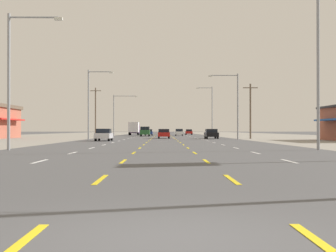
{
  "coord_description": "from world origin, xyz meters",
  "views": [
    {
      "loc": [
        -0.1,
        -6.05,
        1.33
      ],
      "look_at": [
        0.63,
        58.37,
        1.83
      ],
      "focal_mm": 52.33,
      "sensor_mm": 36.0,
      "label": 1
    }
  ],
  "objects_px": {
    "sedan_far_left_nearest": "(104,135)",
    "streetlight_left_row_0": "(14,71)",
    "suv_inner_left_midfar": "(145,131)",
    "streetlight_right_row_1": "(235,101)",
    "sedan_inner_left_farther": "(149,132)",
    "streetlight_left_row_2": "(117,111)",
    "streetlight_right_row_2": "(211,108)",
    "sedan_center_turn_mid": "(164,134)",
    "sedan_far_right_near": "(211,134)",
    "streetlight_left_row_1": "(91,100)",
    "sedan_far_right_distant_b": "(189,132)",
    "streetlight_right_row_0": "(310,53)",
    "hatchback_inner_right_far": "(179,132)",
    "box_truck_far_left_farthest": "(134,128)",
    "sedan_center_turn_distant_a": "(162,132)"
  },
  "relations": [
    {
      "from": "sedan_far_left_nearest",
      "to": "streetlight_left_row_0",
      "type": "distance_m",
      "value": 27.16
    },
    {
      "from": "suv_inner_left_midfar",
      "to": "streetlight_right_row_1",
      "type": "height_order",
      "value": "streetlight_right_row_1"
    },
    {
      "from": "sedan_inner_left_farther",
      "to": "streetlight_left_row_2",
      "type": "bearing_deg",
      "value": -117.78
    },
    {
      "from": "sedan_far_left_nearest",
      "to": "streetlight_right_row_2",
      "type": "relative_size",
      "value": 0.44
    },
    {
      "from": "streetlight_left_row_2",
      "to": "streetlight_right_row_2",
      "type": "bearing_deg",
      "value": 0.0
    },
    {
      "from": "sedan_center_turn_mid",
      "to": "sedan_inner_left_farther",
      "type": "height_order",
      "value": "same"
    },
    {
      "from": "sedan_far_right_near",
      "to": "streetlight_left_row_1",
      "type": "bearing_deg",
      "value": -160.58
    },
    {
      "from": "streetlight_right_row_1",
      "to": "streetlight_right_row_2",
      "type": "relative_size",
      "value": 0.88
    },
    {
      "from": "streetlight_right_row_1",
      "to": "sedan_inner_left_farther",
      "type": "bearing_deg",
      "value": 105.71
    },
    {
      "from": "sedan_center_turn_mid",
      "to": "sedan_far_right_distant_b",
      "type": "distance_m",
      "value": 57.1
    },
    {
      "from": "streetlight_right_row_0",
      "to": "streetlight_right_row_1",
      "type": "xyz_separation_m",
      "value": [
        0.08,
        34.35,
        -1.12
      ]
    },
    {
      "from": "sedan_far_right_near",
      "to": "streetlight_right_row_0",
      "type": "height_order",
      "value": "streetlight_right_row_0"
    },
    {
      "from": "sedan_far_right_near",
      "to": "hatchback_inner_right_far",
      "type": "xyz_separation_m",
      "value": [
        -3.48,
        38.19,
        0.03
      ]
    },
    {
      "from": "box_truck_far_left_farthest",
      "to": "sedan_far_right_distant_b",
      "type": "height_order",
      "value": "box_truck_far_left_farthest"
    },
    {
      "from": "sedan_inner_left_farther",
      "to": "streetlight_right_row_1",
      "type": "xyz_separation_m",
      "value": [
        13.0,
        -46.21,
        4.5
      ]
    },
    {
      "from": "streetlight_left_row_2",
      "to": "sedan_inner_left_farther",
      "type": "bearing_deg",
      "value": 62.22
    },
    {
      "from": "sedan_inner_left_farther",
      "to": "streetlight_left_row_2",
      "type": "distance_m",
      "value": 14.09
    },
    {
      "from": "sedan_center_turn_mid",
      "to": "suv_inner_left_midfar",
      "type": "height_order",
      "value": "suv_inner_left_midfar"
    },
    {
      "from": "streetlight_left_row_1",
      "to": "streetlight_left_row_2",
      "type": "xyz_separation_m",
      "value": [
        0.29,
        34.35,
        -0.31
      ]
    },
    {
      "from": "sedan_center_turn_distant_a",
      "to": "sedan_far_right_distant_b",
      "type": "distance_m",
      "value": 11.04
    },
    {
      "from": "sedan_center_turn_distant_a",
      "to": "sedan_far_right_distant_b",
      "type": "height_order",
      "value": "same"
    },
    {
      "from": "sedan_far_left_nearest",
      "to": "streetlight_right_row_2",
      "type": "xyz_separation_m",
      "value": [
        16.99,
        42.04,
        5.06
      ]
    },
    {
      "from": "sedan_center_turn_distant_a",
      "to": "sedan_far_right_distant_b",
      "type": "bearing_deg",
      "value": 49.07
    },
    {
      "from": "streetlight_left_row_1",
      "to": "sedan_far_left_nearest",
      "type": "bearing_deg",
      "value": -70.7
    },
    {
      "from": "streetlight_left_row_1",
      "to": "streetlight_right_row_1",
      "type": "height_order",
      "value": "streetlight_left_row_1"
    },
    {
      "from": "sedan_inner_left_farther",
      "to": "streetlight_left_row_2",
      "type": "xyz_separation_m",
      "value": [
        -6.25,
        -11.86,
        4.36
      ]
    },
    {
      "from": "sedan_far_left_nearest",
      "to": "sedan_center_turn_distant_a",
      "type": "height_order",
      "value": "same"
    },
    {
      "from": "suv_inner_left_midfar",
      "to": "streetlight_left_row_0",
      "type": "distance_m",
      "value": 68.33
    },
    {
      "from": "sedan_center_turn_mid",
      "to": "sedan_inner_left_farther",
      "type": "xyz_separation_m",
      "value": [
        -3.39,
        37.49,
        0.0
      ]
    },
    {
      "from": "sedan_far_left_nearest",
      "to": "suv_inner_left_midfar",
      "type": "height_order",
      "value": "suv_inner_left_midfar"
    },
    {
      "from": "streetlight_left_row_0",
      "to": "streetlight_right_row_0",
      "type": "height_order",
      "value": "streetlight_right_row_0"
    },
    {
      "from": "box_truck_far_left_farthest",
      "to": "streetlight_right_row_1",
      "type": "height_order",
      "value": "streetlight_right_row_1"
    },
    {
      "from": "sedan_center_turn_distant_a",
      "to": "suv_inner_left_midfar",
      "type": "bearing_deg",
      "value": -98.32
    },
    {
      "from": "sedan_far_right_near",
      "to": "streetlight_right_row_0",
      "type": "bearing_deg",
      "value": -86.46
    },
    {
      "from": "streetlight_right_row_2",
      "to": "sedan_center_turn_distant_a",
      "type": "bearing_deg",
      "value": 113.96
    },
    {
      "from": "hatchback_inner_right_far",
      "to": "sedan_center_turn_mid",
      "type": "bearing_deg",
      "value": -95.72
    },
    {
      "from": "hatchback_inner_right_far",
      "to": "streetlight_right_row_1",
      "type": "height_order",
      "value": "streetlight_right_row_1"
    },
    {
      "from": "sedan_far_right_near",
      "to": "suv_inner_left_midfar",
      "type": "xyz_separation_m",
      "value": [
        -10.8,
        27.6,
        0.27
      ]
    },
    {
      "from": "sedan_center_turn_mid",
      "to": "streetlight_right_row_2",
      "type": "bearing_deg",
      "value": 69.18
    },
    {
      "from": "streetlight_left_row_0",
      "to": "streetlight_right_row_0",
      "type": "bearing_deg",
      "value": 0.0
    },
    {
      "from": "suv_inner_left_midfar",
      "to": "sedan_inner_left_farther",
      "type": "xyz_separation_m",
      "value": [
        0.38,
        12.63,
        -0.27
      ]
    },
    {
      "from": "hatchback_inner_right_far",
      "to": "streetlight_left_row_1",
      "type": "relative_size",
      "value": 0.41
    },
    {
      "from": "sedan_far_left_nearest",
      "to": "streetlight_left_row_2",
      "type": "relative_size",
      "value": 0.53
    },
    {
      "from": "sedan_far_left_nearest",
      "to": "streetlight_right_row_1",
      "type": "height_order",
      "value": "streetlight_right_row_1"
    },
    {
      "from": "streetlight_left_row_2",
      "to": "streetlight_right_row_2",
      "type": "height_order",
      "value": "streetlight_right_row_2"
    },
    {
      "from": "streetlight_right_row_1",
      "to": "streetlight_left_row_2",
      "type": "relative_size",
      "value": 1.05
    },
    {
      "from": "streetlight_left_row_0",
      "to": "streetlight_right_row_2",
      "type": "bearing_deg",
      "value": 74.04
    },
    {
      "from": "sedan_far_right_near",
      "to": "streetlight_right_row_0",
      "type": "xyz_separation_m",
      "value": [
        2.5,
        -40.33,
        5.61
      ]
    },
    {
      "from": "sedan_center_turn_mid",
      "to": "streetlight_right_row_1",
      "type": "height_order",
      "value": "streetlight_right_row_1"
    },
    {
      "from": "streetlight_right_row_1",
      "to": "streetlight_right_row_2",
      "type": "bearing_deg",
      "value": 89.76
    }
  ]
}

